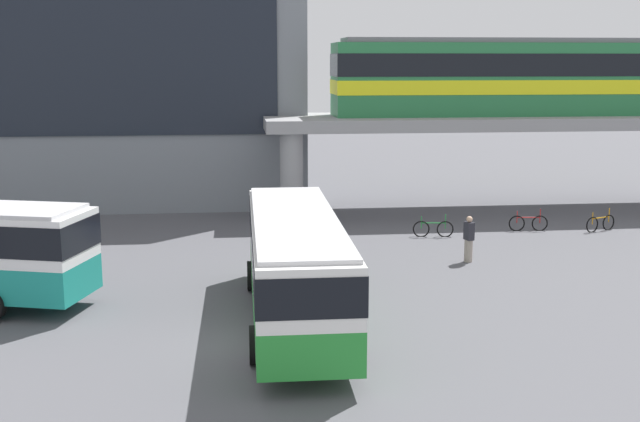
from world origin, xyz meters
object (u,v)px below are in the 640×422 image
pedestrian_at_kerb (299,226)px  bicycle_orange (600,223)px  station_building (31,65)px  bicycle_red (528,223)px  train (567,76)px  pedestrian_walking_across (469,240)px  bus_main (295,257)px  bicycle_green (433,229)px

pedestrian_at_kerb → bicycle_orange: bearing=5.7°
station_building → pedestrian_at_kerb: bearing=-47.2°
bicycle_red → bicycle_orange: size_ratio=1.07×
train → bicycle_orange: 8.67m
train → pedestrian_walking_across: bearing=-127.6°
bus_main → bicycle_orange: bearing=37.3°
bicycle_green → pedestrian_at_kerb: (-5.99, -1.04, 0.47)m
train → bicycle_red: (-3.72, -5.32, -6.49)m
bicycle_green → train: bearing=36.0°
train → bicycle_orange: train is taller
station_building → bicycle_red: station_building is taller
bus_main → bicycle_green: size_ratio=6.21×
pedestrian_walking_across → bus_main: bearing=-137.9°
train → pedestrian_at_kerb: bearing=-153.6°
station_building → bus_main: 28.83m
bus_main → bicycle_green: (6.91, 10.92, -1.63)m
bus_main → pedestrian_walking_across: (7.16, 6.47, -1.14)m
train → bicycle_green: 12.18m
bicycle_orange → bus_main: bearing=-142.7°
bicycle_red → pedestrian_at_kerb: size_ratio=1.01×
bicycle_orange → train: bearing=85.1°
train → pedestrian_walking_across: (-8.08, -10.51, -6.00)m
pedestrian_at_kerb → bicycle_green: bearing=9.9°
bus_main → pedestrian_at_kerb: bearing=84.7°
bus_main → bicycle_red: bearing=45.4°
bus_main → pedestrian_walking_across: bus_main is taller
station_building → bicycle_red: (24.70, -13.41, -7.00)m
station_building → bicycle_green: bearing=-35.2°
bicycle_green → pedestrian_at_kerb: size_ratio=1.01×
pedestrian_at_kerb → pedestrian_walking_across: (6.25, -3.40, 0.01)m
bicycle_orange → bicycle_green: 7.85m
train → bus_main: size_ratio=2.17×
station_building → bicycle_red: bearing=-28.5°
bicycle_orange → pedestrian_walking_across: 8.98m
bus_main → bicycle_red: size_ratio=6.19×
train → bus_main: 23.33m
train → bus_main: bearing=-131.9°
bicycle_orange → bicycle_green: bearing=-177.5°
pedestrian_at_kerb → bicycle_red: bearing=9.6°
bicycle_orange → pedestrian_walking_across: pedestrian_walking_across is taller
station_building → pedestrian_walking_across: (20.34, -18.60, -6.51)m
station_building → pedestrian_at_kerb: (14.09, -15.20, -6.53)m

